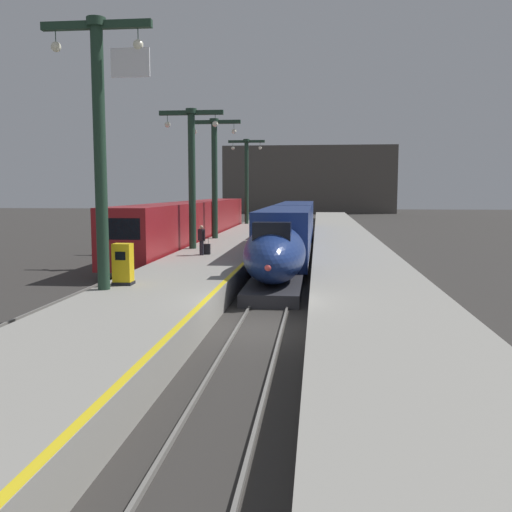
# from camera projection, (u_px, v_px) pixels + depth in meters

# --- Properties ---
(ground_plane) EXTENTS (260.00, 260.00, 0.00)m
(ground_plane) POSITION_uv_depth(u_px,v_px,m) (259.00, 331.00, 19.22)
(ground_plane) COLOR #33302D
(platform_left) EXTENTS (4.80, 110.00, 1.05)m
(platform_left) POSITION_uv_depth(u_px,v_px,m) (239.00, 245.00, 44.04)
(platform_left) COLOR gray
(platform_left) RESTS_ON ground
(platform_right) EXTENTS (4.80, 110.00, 1.05)m
(platform_right) POSITION_uv_depth(u_px,v_px,m) (346.00, 246.00, 43.19)
(platform_right) COLOR gray
(platform_right) RESTS_ON ground
(platform_left_safety_stripe) EXTENTS (0.20, 107.80, 0.01)m
(platform_left_safety_stripe) POSITION_uv_depth(u_px,v_px,m) (269.00, 238.00, 43.74)
(platform_left_safety_stripe) COLOR yellow
(platform_left_safety_stripe) RESTS_ON platform_left
(rail_main_left) EXTENTS (0.08, 110.00, 0.12)m
(rail_main_left) POSITION_uv_depth(u_px,v_px,m) (284.00, 248.00, 46.46)
(rail_main_left) COLOR slate
(rail_main_left) RESTS_ON ground
(rail_main_right) EXTENTS (0.08, 110.00, 0.12)m
(rail_main_right) POSITION_uv_depth(u_px,v_px,m) (303.00, 248.00, 46.31)
(rail_main_right) COLOR slate
(rail_main_right) RESTS_ON ground
(rail_secondary_left) EXTENTS (0.08, 110.00, 0.12)m
(rail_secondary_left) POSITION_uv_depth(u_px,v_px,m) (186.00, 247.00, 47.32)
(rail_secondary_left) COLOR slate
(rail_secondary_left) RESTS_ON ground
(rail_secondary_right) EXTENTS (0.08, 110.00, 0.12)m
(rail_secondary_right) POSITION_uv_depth(u_px,v_px,m) (204.00, 247.00, 47.16)
(rail_secondary_right) COLOR slate
(rail_secondary_right) RESTS_ON ground
(highspeed_train_main) EXTENTS (2.92, 38.75, 3.60)m
(highspeed_train_main) POSITION_uv_depth(u_px,v_px,m) (291.00, 229.00, 40.97)
(highspeed_train_main) COLOR navy
(highspeed_train_main) RESTS_ON ground
(regional_train_adjacent) EXTENTS (2.85, 36.60, 3.80)m
(regional_train_adjacent) POSITION_uv_depth(u_px,v_px,m) (195.00, 222.00, 46.97)
(regional_train_adjacent) COLOR maroon
(regional_train_adjacent) RESTS_ON ground
(station_column_near) EXTENTS (4.00, 0.68, 9.64)m
(station_column_near) POSITION_uv_depth(u_px,v_px,m) (101.00, 127.00, 20.51)
(station_column_near) COLOR #1E3828
(station_column_near) RESTS_ON platform_left
(station_column_mid) EXTENTS (4.00, 0.68, 8.63)m
(station_column_mid) POSITION_uv_depth(u_px,v_px,m) (192.00, 165.00, 35.63)
(station_column_mid) COLOR #1E3828
(station_column_mid) RESTS_ON platform_left
(station_column_far) EXTENTS (4.00, 0.68, 9.00)m
(station_column_far) POSITION_uv_depth(u_px,v_px,m) (214.00, 167.00, 43.44)
(station_column_far) COLOR #1E3828
(station_column_far) RESTS_ON platform_left
(station_column_distant) EXTENTS (4.00, 0.68, 9.22)m
(station_column_distant) POSITION_uv_depth(u_px,v_px,m) (247.00, 173.00, 62.96)
(station_column_distant) COLOR #1E3828
(station_column_distant) RESTS_ON platform_left
(passenger_near_edge) EXTENTS (0.47, 0.41, 1.69)m
(passenger_near_edge) POSITION_uv_depth(u_px,v_px,m) (201.00, 238.00, 32.34)
(passenger_near_edge) COLOR #23232D
(passenger_near_edge) RESTS_ON platform_left
(rolling_suitcase) EXTENTS (0.40, 0.22, 0.98)m
(rolling_suitcase) POSITION_uv_depth(u_px,v_px,m) (207.00, 249.00, 32.79)
(rolling_suitcase) COLOR black
(rolling_suitcase) RESTS_ON platform_left
(ticket_machine_yellow) EXTENTS (0.76, 0.62, 1.60)m
(ticket_machine_yellow) POSITION_uv_depth(u_px,v_px,m) (123.00, 266.00, 22.17)
(ticket_machine_yellow) COLOR yellow
(ticket_machine_yellow) RESTS_ON platform_left
(terminus_back_wall) EXTENTS (36.00, 2.00, 14.00)m
(terminus_back_wall) POSITION_uv_depth(u_px,v_px,m) (309.00, 180.00, 119.21)
(terminus_back_wall) COLOR #4C4742
(terminus_back_wall) RESTS_ON ground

